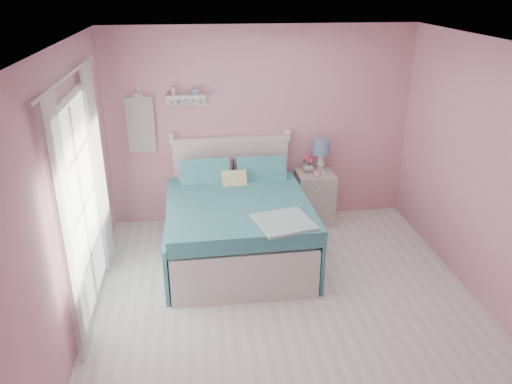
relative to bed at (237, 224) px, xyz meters
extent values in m
plane|color=silver|center=(0.41, -1.22, -0.40)|extent=(4.50, 4.50, 0.00)
plane|color=pink|center=(0.41, 1.03, 0.90)|extent=(4.00, 0.00, 4.00)
plane|color=pink|center=(0.41, -3.47, 0.90)|extent=(4.00, 0.00, 4.00)
plane|color=pink|center=(-1.59, -1.22, 0.90)|extent=(0.00, 4.50, 4.50)
plane|color=pink|center=(2.41, -1.22, 0.90)|extent=(0.00, 4.50, 4.50)
plane|color=white|center=(0.41, -1.22, 2.20)|extent=(4.50, 4.50, 0.00)
cube|color=silver|center=(0.00, -0.03, -0.19)|extent=(1.55, 2.01, 0.43)
cube|color=silver|center=(0.00, -0.03, 0.11)|extent=(1.49, 1.95, 0.16)
cube|color=silver|center=(0.00, 0.97, 0.16)|extent=(1.53, 0.07, 1.13)
cube|color=silver|center=(0.00, 0.97, 0.75)|extent=(1.59, 0.09, 0.06)
cube|color=silver|center=(0.00, -1.01, -0.12)|extent=(1.53, 0.06, 0.56)
cube|color=teal|center=(0.00, -0.18, 0.28)|extent=(1.66, 1.76, 0.18)
cube|color=#CA8397|center=(-0.35, 0.65, 0.39)|extent=(0.69, 0.30, 0.43)
cube|color=#CA8397|center=(0.35, 0.65, 0.39)|extent=(0.69, 0.30, 0.43)
cube|color=#CCBC59|center=(0.00, 0.37, 0.39)|extent=(0.31, 0.23, 0.31)
cube|color=beige|center=(1.12, 0.77, -0.05)|extent=(0.49, 0.46, 0.71)
cube|color=silver|center=(1.12, 0.55, 0.18)|extent=(0.43, 0.02, 0.16)
sphere|color=white|center=(1.12, 0.53, 0.18)|extent=(0.03, 0.03, 0.03)
cylinder|color=white|center=(1.20, 0.83, 0.32)|extent=(0.14, 0.14, 0.02)
cylinder|color=white|center=(1.20, 0.83, 0.44)|extent=(0.07, 0.07, 0.24)
cylinder|color=#6B8CB3|center=(1.20, 0.83, 0.65)|extent=(0.22, 0.22, 0.20)
imported|color=silver|center=(1.03, 0.82, 0.38)|extent=(0.17, 0.17, 0.15)
imported|color=pink|center=(1.11, 0.66, 0.35)|extent=(0.14, 0.14, 0.09)
sphere|color=#E04C75|center=(1.03, 0.82, 0.53)|extent=(0.06, 0.06, 0.06)
sphere|color=#E04C75|center=(1.07, 0.84, 0.49)|extent=(0.06, 0.06, 0.06)
sphere|color=#E04C75|center=(0.99, 0.83, 0.50)|extent=(0.06, 0.06, 0.06)
sphere|color=#E04C75|center=(1.05, 0.79, 0.47)|extent=(0.06, 0.06, 0.06)
sphere|color=#E04C75|center=(1.00, 0.80, 0.48)|extent=(0.06, 0.06, 0.06)
cube|color=silver|center=(-0.55, 0.95, 1.35)|extent=(0.50, 0.14, 0.04)
cube|color=silver|center=(-0.55, 1.01, 1.28)|extent=(0.50, 0.03, 0.12)
cylinder|color=#D18C99|center=(-0.70, 0.95, 1.42)|extent=(0.06, 0.06, 0.10)
cube|color=#6B8CB3|center=(-0.43, 0.95, 1.40)|extent=(0.08, 0.06, 0.07)
cube|color=white|center=(-1.14, 0.96, 1.00)|extent=(0.34, 0.03, 0.72)
cube|color=silver|center=(-1.56, -0.82, 1.73)|extent=(0.04, 1.32, 0.06)
cube|color=silver|center=(-1.56, -0.82, -0.37)|extent=(0.04, 1.32, 0.06)
cube|color=silver|center=(-1.56, -1.45, 0.65)|extent=(0.04, 0.06, 2.10)
cube|color=silver|center=(-1.56, -0.19, 0.65)|extent=(0.04, 0.06, 2.10)
cube|color=white|center=(-1.56, -0.82, 0.68)|extent=(0.02, 1.20, 2.04)
cube|color=white|center=(-1.51, -1.57, 0.78)|extent=(0.04, 0.40, 2.32)
cube|color=white|center=(-1.51, -0.08, 0.78)|extent=(0.04, 0.40, 2.32)
camera|label=1|loc=(-0.41, -5.32, 2.72)|focal=35.00mm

